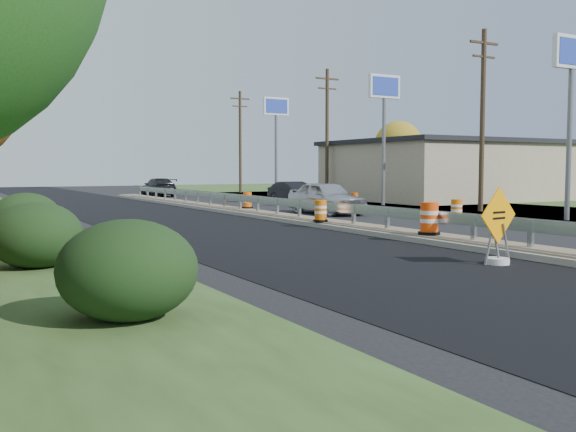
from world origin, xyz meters
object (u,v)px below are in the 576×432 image
car_dark_mid (294,193)px  barrel_shoulder_near (456,210)px  barrel_median_mid (321,211)px  barrel_median_far (247,201)px  caution_sign (498,245)px  barrel_median_near (429,219)px  barrel_shoulder_far (275,192)px  car_dark_far (159,187)px  car_silver (326,198)px  barrel_shoulder_mid (355,199)px

car_dark_mid → barrel_shoulder_near: bearing=-91.9°
barrel_median_mid → barrel_median_far: size_ratio=1.00×
caution_sign → car_dark_mid: 26.52m
barrel_median_near → barrel_shoulder_near: (7.20, 6.38, -0.28)m
barrel_shoulder_far → barrel_median_near: bearing=-108.5°
barrel_shoulder_far → car_dark_far: 10.37m
barrel_median_near → barrel_median_far: bearing=87.1°
barrel_median_near → barrel_median_mid: bearing=93.4°
car_dark_mid → barrel_shoulder_far: bearing=68.5°
barrel_shoulder_near → car_silver: size_ratio=0.18×
caution_sign → barrel_shoulder_near: bearing=41.5°
caution_sign → barrel_median_far: size_ratio=2.21×
barrel_shoulder_near → car_dark_mid: bearing=91.1°
car_dark_far → barrel_shoulder_near: bearing=102.2°
caution_sign → car_dark_mid: (8.66, 25.07, 0.25)m
barrel_median_mid → car_dark_mid: size_ratio=0.19×
caution_sign → barrel_shoulder_far: size_ratio=1.85×
caution_sign → car_dark_mid: size_ratio=0.42×
barrel_median_mid → car_silver: bearing=55.9°
barrel_median_far → barrel_shoulder_near: (6.45, -8.28, -0.20)m
barrel_median_near → car_dark_mid: 21.84m
barrel_median_far → car_dark_far: car_dark_far is taller
barrel_median_mid → barrel_shoulder_near: (7.55, 0.62, -0.20)m
caution_sign → barrel_shoulder_near: (8.93, 10.73, -0.04)m
barrel_median_mid → barrel_shoulder_far: (9.75, 22.34, -0.15)m
barrel_shoulder_mid → barrel_median_mid: bearing=-129.8°
barrel_shoulder_mid → car_dark_far: (-6.37, 18.89, 0.36)m
car_silver → barrel_shoulder_far: bearing=67.3°
barrel_median_far → car_silver: car_silver is taller
barrel_median_near → barrel_median_mid: (-0.35, 5.76, -0.08)m
barrel_shoulder_near → barrel_shoulder_mid: size_ratio=1.12×
barrel_shoulder_near → car_silver: bearing=121.7°
barrel_median_near → barrel_shoulder_far: barrel_median_near is taller
barrel_median_near → barrel_shoulder_near: size_ratio=1.12×
caution_sign → barrel_median_near: 4.69m
barrel_shoulder_mid → car_dark_far: 19.94m
barrel_shoulder_mid → car_dark_mid: 4.17m
barrel_median_far → car_dark_mid: (6.18, 6.06, 0.09)m
car_silver → barrel_shoulder_near: bearing=-61.9°
barrel_median_near → barrel_median_mid: size_ratio=1.21×
barrel_median_mid → car_dark_far: car_dark_far is taller
barrel_median_far → car_dark_mid: 8.65m
barrel_median_mid → car_dark_mid: bearing=64.1°
barrel_median_far → car_dark_mid: bearing=44.5°
barrel_shoulder_far → barrel_median_far: bearing=-122.7°
barrel_shoulder_near → car_silver: car_silver is taller
barrel_median_mid → caution_sign: bearing=-97.8°
caution_sign → barrel_median_far: caution_sign is taller
barrel_shoulder_mid → car_dark_far: car_dark_far is taller
barrel_shoulder_far → car_silver: bearing=-109.1°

